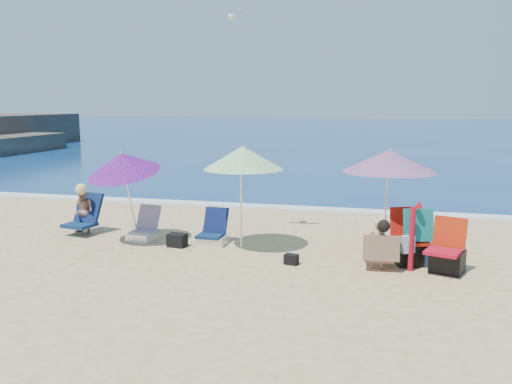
% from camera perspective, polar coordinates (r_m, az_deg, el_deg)
% --- Properties ---
extents(ground, '(120.00, 120.00, 0.00)m').
position_cam_1_polar(ground, '(8.73, 0.35, -8.28)').
color(ground, '#D8BC84').
rests_on(ground, ground).
extents(sea, '(120.00, 80.00, 0.12)m').
position_cam_1_polar(sea, '(53.19, 11.78, 6.39)').
color(sea, navy).
rests_on(sea, ground).
extents(foam, '(120.00, 0.50, 0.04)m').
position_cam_1_polar(foam, '(13.59, 5.36, -1.77)').
color(foam, white).
rests_on(foam, ground).
extents(umbrella_turquoise, '(1.81, 1.81, 1.88)m').
position_cam_1_polar(umbrella_turquoise, '(9.66, 13.96, 3.22)').
color(umbrella_turquoise, silver).
rests_on(umbrella_turquoise, ground).
extents(umbrella_striped, '(1.92, 1.92, 1.93)m').
position_cam_1_polar(umbrella_striped, '(9.62, -1.39, 3.66)').
color(umbrella_striped, white).
rests_on(umbrella_striped, ground).
extents(umbrella_blue, '(1.66, 1.70, 1.88)m').
position_cam_1_polar(umbrella_blue, '(10.36, -14.04, 2.99)').
color(umbrella_blue, silver).
rests_on(umbrella_blue, ground).
extents(furled_umbrella, '(0.22, 0.24, 1.14)m').
position_cam_1_polar(furled_umbrella, '(8.90, 16.36, -4.16)').
color(furled_umbrella, '#A60B1F').
rests_on(furled_umbrella, ground).
extents(chair_navy, '(0.55, 0.61, 0.66)m').
position_cam_1_polar(chair_navy, '(10.29, -4.53, -4.53)').
color(chair_navy, '#0D264A').
rests_on(chair_navy, ground).
extents(chair_rainbow, '(0.56, 0.62, 0.65)m').
position_cam_1_polar(chair_rainbow, '(10.80, -11.84, -4.05)').
color(chair_rainbow, '#D86C4C').
rests_on(chair_rainbow, ground).
extents(camp_chair_left, '(0.71, 0.78, 0.88)m').
position_cam_1_polar(camp_chair_left, '(9.07, 19.66, -6.44)').
color(camp_chair_left, '#B00C20').
rests_on(camp_chair_left, ground).
extents(camp_chair_right, '(0.71, 0.79, 0.98)m').
position_cam_1_polar(camp_chair_right, '(9.28, 16.16, -5.31)').
color(camp_chair_right, '#AF1D0C').
rests_on(camp_chair_right, ground).
extents(person_center, '(0.58, 0.52, 0.83)m').
position_cam_1_polar(person_center, '(8.87, 12.95, -5.53)').
color(person_center, tan).
rests_on(person_center, ground).
extents(person_left, '(0.70, 0.78, 1.05)m').
position_cam_1_polar(person_left, '(11.53, -17.88, -1.90)').
color(person_left, '#AA7B66').
rests_on(person_left, ground).
extents(bag_black_a, '(0.36, 0.28, 0.24)m').
position_cam_1_polar(bag_black_a, '(10.16, -8.39, -5.10)').
color(bag_black_a, black).
rests_on(bag_black_a, ground).
extents(bag_navy_b, '(0.43, 0.36, 0.29)m').
position_cam_1_polar(bag_navy_b, '(9.34, 18.26, -6.65)').
color(bag_navy_b, '#192038').
rests_on(bag_navy_b, ground).
extents(bag_black_b, '(0.25, 0.20, 0.17)m').
position_cam_1_polar(bag_black_b, '(9.01, 3.78, -7.16)').
color(bag_black_b, black).
rests_on(bag_black_b, ground).
extents(seagull, '(0.70, 0.34, 0.12)m').
position_cam_1_polar(seagull, '(10.58, -2.54, 18.10)').
color(seagull, silver).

